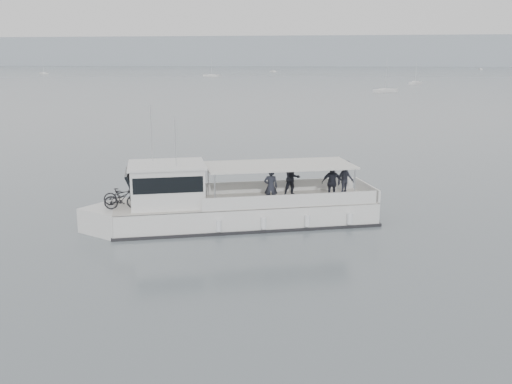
# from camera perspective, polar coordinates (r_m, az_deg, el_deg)

# --- Properties ---
(ground) EXTENTS (1400.00, 1400.00, 0.00)m
(ground) POSITION_cam_1_polar(r_m,az_deg,el_deg) (31.46, -10.56, -1.43)
(ground) COLOR #515C60
(ground) RESTS_ON ground
(headland) EXTENTS (1400.00, 90.00, 28.00)m
(headland) POSITION_cam_1_polar(r_m,az_deg,el_deg) (588.83, 7.83, 13.75)
(headland) COLOR #939EA8
(headland) RESTS_ON ground
(tour_boat) EXTENTS (13.93, 7.38, 5.93)m
(tour_boat) POSITION_cam_1_polar(r_m,az_deg,el_deg) (27.33, -3.58, -1.35)
(tour_boat) COLOR silver
(tour_boat) RESTS_ON ground
(moored_fleet) EXTENTS (415.41, 357.59, 9.10)m
(moored_fleet) POSITION_cam_1_polar(r_m,az_deg,el_deg) (217.97, 0.47, 11.30)
(moored_fleet) COLOR silver
(moored_fleet) RESTS_ON ground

